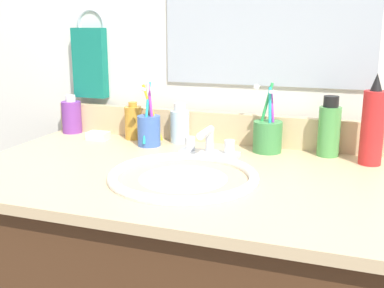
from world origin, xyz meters
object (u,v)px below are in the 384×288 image
(faucet, at_px, (209,146))
(cup_blue_plastic, at_px, (149,128))
(bottle_oil_amber, at_px, (133,122))
(hand_towel, at_px, (90,63))
(bottle_cream_purple, at_px, (72,116))
(bottle_gel_clear, at_px, (180,125))
(bottle_spray_red, at_px, (373,125))
(cup_green, at_px, (268,135))
(soap_bar, at_px, (98,136))
(bottle_toner_green, at_px, (329,129))

(faucet, xyz_separation_m, cup_blue_plastic, (-0.20, 0.05, 0.03))
(bottle_oil_amber, bearing_deg, faucet, -22.31)
(hand_towel, xyz_separation_m, faucet, (0.46, -0.18, -0.19))
(faucet, relative_size, bottle_cream_purple, 1.32)
(hand_towel, bearing_deg, bottle_cream_purple, -130.98)
(bottle_gel_clear, relative_size, bottle_oil_amber, 1.04)
(hand_towel, distance_m, bottle_spray_red, 0.88)
(bottle_cream_purple, distance_m, bottle_oil_amber, 0.23)
(bottle_spray_red, relative_size, cup_green, 1.19)
(bottle_gel_clear, bearing_deg, bottle_oil_amber, -177.32)
(cup_blue_plastic, height_order, cup_green, same)
(bottle_spray_red, xyz_separation_m, bottle_oil_amber, (-0.68, 0.04, -0.05))
(bottle_cream_purple, height_order, soap_bar, bottle_cream_purple)
(bottle_oil_amber, xyz_separation_m, cup_green, (0.41, -0.01, -0.00))
(hand_towel, xyz_separation_m, bottle_oil_amber, (0.18, -0.07, -0.17))
(bottle_toner_green, bearing_deg, cup_blue_plastic, -173.01)
(bottle_gel_clear, distance_m, bottle_cream_purple, 0.38)
(faucet, height_order, cup_blue_plastic, cup_blue_plastic)
(bottle_spray_red, bearing_deg, bottle_cream_purple, 176.43)
(faucet, bearing_deg, cup_blue_plastic, 164.68)
(faucet, bearing_deg, bottle_cream_purple, 165.92)
(bottle_cream_purple, bearing_deg, faucet, -14.08)
(bottle_spray_red, distance_m, bottle_cream_purple, 0.91)
(faucet, height_order, bottle_cream_purple, bottle_cream_purple)
(bottle_toner_green, relative_size, soap_bar, 2.52)
(bottle_spray_red, bearing_deg, cup_blue_plastic, -178.51)
(hand_towel, xyz_separation_m, bottle_cream_purple, (-0.05, -0.05, -0.17))
(bottle_cream_purple, bearing_deg, bottle_toner_green, -0.82)
(faucet, xyz_separation_m, soap_bar, (-0.37, 0.07, -0.02))
(bottle_toner_green, bearing_deg, soap_bar, -175.97)
(bottle_gel_clear, xyz_separation_m, cup_green, (0.27, -0.02, -0.01))
(hand_towel, bearing_deg, bottle_spray_red, -7.24)
(bottle_oil_amber, bearing_deg, bottle_cream_purple, 176.89)
(bottle_spray_red, relative_size, bottle_oil_amber, 2.01)
(hand_towel, distance_m, bottle_oil_amber, 0.25)
(bottle_oil_amber, bearing_deg, hand_towel, 160.12)
(bottle_toner_green, relative_size, bottle_oil_amber, 1.42)
(bottle_gel_clear, xyz_separation_m, cup_blue_plastic, (-0.07, -0.07, 0.00))
(faucet, relative_size, cup_blue_plastic, 0.84)
(faucet, bearing_deg, soap_bar, 169.76)
(bottle_gel_clear, height_order, cup_blue_plastic, cup_blue_plastic)
(bottle_spray_red, distance_m, bottle_gel_clear, 0.54)
(faucet, xyz_separation_m, bottle_oil_amber, (-0.28, 0.11, 0.02))
(bottle_spray_red, distance_m, bottle_toner_green, 0.12)
(bottle_toner_green, xyz_separation_m, soap_bar, (-0.67, -0.05, -0.06))
(faucet, height_order, soap_bar, faucet)
(bottle_spray_red, xyz_separation_m, bottle_cream_purple, (-0.91, 0.06, -0.05))
(faucet, relative_size, cup_green, 0.84)
(hand_towel, bearing_deg, bottle_gel_clear, -10.00)
(bottle_gel_clear, xyz_separation_m, soap_bar, (-0.25, -0.05, -0.04))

